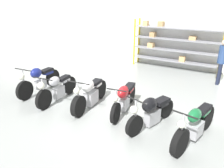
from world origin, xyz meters
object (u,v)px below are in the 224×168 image
object	(u,v)px
motorcycle_blue	(39,80)
motorcycle_silver	(57,88)
motorcycle_black	(152,111)
motorcycle_white	(90,93)
motorcycle_red	(124,98)
shelving_rack	(173,43)
person_browsing	(222,58)
motorcycle_green	(195,125)

from	to	relation	value
motorcycle_blue	motorcycle_silver	world-z (taller)	motorcycle_blue
motorcycle_blue	motorcycle_black	size ratio (longest dim) A/B	1.13
motorcycle_white	motorcycle_red	xyz separation A→B (m)	(1.10, 0.24, 0.02)
shelving_rack	person_browsing	xyz separation A→B (m)	(2.29, -1.21, -0.17)
motorcycle_silver	motorcycle_green	bearing A→B (deg)	84.89
motorcycle_silver	person_browsing	bearing A→B (deg)	129.79
shelving_rack	motorcycle_green	distance (m)	6.18
shelving_rack	person_browsing	bearing A→B (deg)	-27.84
shelving_rack	motorcycle_silver	xyz separation A→B (m)	(-2.19, -5.73, -0.78)
motorcycle_green	shelving_rack	bearing A→B (deg)	-145.95
motorcycle_blue	person_browsing	size ratio (longest dim) A/B	1.18
shelving_rack	motorcycle_silver	bearing A→B (deg)	-110.95
motorcycle_white	motorcycle_green	xyz separation A→B (m)	(3.24, -0.22, -0.02)
motorcycle_black	motorcycle_green	world-z (taller)	motorcycle_green
motorcycle_green	person_browsing	xyz separation A→B (m)	(0.05, 4.49, 0.64)
person_browsing	motorcycle_red	bearing A→B (deg)	68.08
motorcycle_white	person_browsing	bearing A→B (deg)	135.50
shelving_rack	motorcycle_red	xyz separation A→B (m)	(0.09, -5.25, -0.78)
motorcycle_blue	shelving_rack	bearing A→B (deg)	144.47
motorcycle_blue	motorcycle_black	bearing A→B (deg)	83.87
shelving_rack	motorcycle_green	xyz separation A→B (m)	(2.24, -5.70, -0.81)
shelving_rack	motorcycle_black	bearing A→B (deg)	-78.89
motorcycle_green	motorcycle_black	bearing A→B (deg)	-81.73
motorcycle_green	motorcycle_white	bearing A→B (deg)	-81.17
motorcycle_silver	motorcycle_white	xyz separation A→B (m)	(1.19, 0.24, -0.01)
motorcycle_silver	motorcycle_black	distance (m)	3.30
motorcycle_silver	person_browsing	size ratio (longest dim) A/B	1.11
motorcycle_blue	motorcycle_white	size ratio (longest dim) A/B	1.03
motorcycle_blue	motorcycle_green	distance (m)	5.51
motorcycle_silver	motorcycle_white	size ratio (longest dim) A/B	0.97
motorcycle_black	motorcycle_green	size ratio (longest dim) A/B	0.89
motorcycle_green	person_browsing	bearing A→B (deg)	-168.02
shelving_rack	motorcycle_green	world-z (taller)	shelving_rack
motorcycle_blue	person_browsing	world-z (taller)	person_browsing
shelving_rack	motorcycle_silver	size ratio (longest dim) A/B	2.09
motorcycle_white	motorcycle_green	size ratio (longest dim) A/B	0.98
motorcycle_white	person_browsing	size ratio (longest dim) A/B	1.14
motorcycle_black	motorcycle_red	bearing A→B (deg)	-93.10
motorcycle_white	motorcycle_black	size ratio (longest dim) A/B	1.10
motorcycle_blue	motorcycle_silver	size ratio (longest dim) A/B	1.06
motorcycle_silver	motorcycle_red	size ratio (longest dim) A/B	0.99
motorcycle_red	person_browsing	distance (m)	4.64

